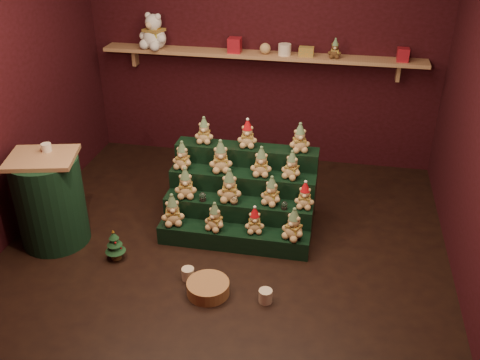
% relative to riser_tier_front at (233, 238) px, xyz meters
% --- Properties ---
extents(ground, '(4.00, 4.00, 0.00)m').
position_rel_riser_tier_front_xyz_m(ground, '(-0.06, -0.06, -0.09)').
color(ground, black).
rests_on(ground, ground).
extents(back_wall, '(4.00, 0.10, 2.80)m').
position_rel_riser_tier_front_xyz_m(back_wall, '(-0.06, 1.99, 1.31)').
color(back_wall, black).
rests_on(back_wall, ground).
extents(front_wall, '(4.00, 0.10, 2.80)m').
position_rel_riser_tier_front_xyz_m(front_wall, '(-0.06, -2.11, 1.31)').
color(front_wall, black).
rests_on(front_wall, ground).
extents(back_shelf, '(3.60, 0.26, 0.24)m').
position_rel_riser_tier_front_xyz_m(back_shelf, '(-0.06, 1.81, 1.20)').
color(back_shelf, '#A87C54').
rests_on(back_shelf, ground).
extents(riser_tier_front, '(1.40, 0.22, 0.18)m').
position_rel_riser_tier_front_xyz_m(riser_tier_front, '(0.00, 0.00, 0.00)').
color(riser_tier_front, black).
rests_on(riser_tier_front, ground).
extents(riser_tier_midfront, '(1.40, 0.22, 0.36)m').
position_rel_riser_tier_front_xyz_m(riser_tier_midfront, '(0.00, 0.22, 0.09)').
color(riser_tier_midfront, black).
rests_on(riser_tier_midfront, ground).
extents(riser_tier_midback, '(1.40, 0.22, 0.54)m').
position_rel_riser_tier_front_xyz_m(riser_tier_midback, '(0.00, 0.44, 0.18)').
color(riser_tier_midback, black).
rests_on(riser_tier_midback, ground).
extents(riser_tier_back, '(1.40, 0.22, 0.72)m').
position_rel_riser_tier_front_xyz_m(riser_tier_back, '(0.00, 0.66, 0.27)').
color(riser_tier_back, black).
rests_on(riser_tier_back, ground).
extents(teddy_0, '(0.27, 0.26, 0.30)m').
position_rel_riser_tier_front_xyz_m(teddy_0, '(-0.57, -0.00, 0.24)').
color(teddy_0, tan).
rests_on(teddy_0, riser_tier_front).
extents(teddy_1, '(0.24, 0.23, 0.27)m').
position_rel_riser_tier_front_xyz_m(teddy_1, '(-0.17, -0.01, 0.22)').
color(teddy_1, tan).
rests_on(teddy_1, riser_tier_front).
extents(teddy_2, '(0.21, 0.19, 0.25)m').
position_rel_riser_tier_front_xyz_m(teddy_2, '(0.19, 0.02, 0.21)').
color(teddy_2, tan).
rests_on(teddy_2, riser_tier_front).
extents(teddy_3, '(0.28, 0.27, 0.30)m').
position_rel_riser_tier_front_xyz_m(teddy_3, '(0.55, -0.02, 0.24)').
color(teddy_3, tan).
rests_on(teddy_3, riser_tier_front).
extents(teddy_4, '(0.24, 0.22, 0.29)m').
position_rel_riser_tier_front_xyz_m(teddy_4, '(-0.50, 0.21, 0.42)').
color(teddy_4, tan).
rests_on(teddy_4, riser_tier_midfront).
extents(teddy_5, '(0.25, 0.23, 0.31)m').
position_rel_riser_tier_front_xyz_m(teddy_5, '(-0.08, 0.22, 0.43)').
color(teddy_5, tan).
rests_on(teddy_5, riser_tier_midfront).
extents(teddy_6, '(0.25, 0.24, 0.28)m').
position_rel_riser_tier_front_xyz_m(teddy_6, '(0.31, 0.23, 0.41)').
color(teddy_6, tan).
rests_on(teddy_6, riser_tier_midfront).
extents(teddy_7, '(0.18, 0.17, 0.25)m').
position_rel_riser_tier_front_xyz_m(teddy_7, '(0.62, 0.23, 0.40)').
color(teddy_7, tan).
rests_on(teddy_7, riser_tier_midfront).
extents(teddy_8, '(0.22, 0.21, 0.27)m').
position_rel_riser_tier_front_xyz_m(teddy_8, '(-0.59, 0.43, 0.59)').
color(teddy_8, tan).
rests_on(teddy_8, riser_tier_midback).
extents(teddy_9, '(0.26, 0.25, 0.31)m').
position_rel_riser_tier_front_xyz_m(teddy_9, '(-0.21, 0.45, 0.60)').
color(teddy_9, tan).
rests_on(teddy_9, riser_tier_midback).
extents(teddy_10, '(0.21, 0.19, 0.28)m').
position_rel_riser_tier_front_xyz_m(teddy_10, '(0.18, 0.44, 0.59)').
color(teddy_10, tan).
rests_on(teddy_10, riser_tier_midback).
extents(teddy_11, '(0.24, 0.23, 0.27)m').
position_rel_riser_tier_front_xyz_m(teddy_11, '(0.47, 0.44, 0.58)').
color(teddy_11, tan).
rests_on(teddy_11, riser_tier_midback).
extents(teddy_12, '(0.19, 0.18, 0.26)m').
position_rel_riser_tier_front_xyz_m(teddy_12, '(-0.43, 0.67, 0.76)').
color(teddy_12, tan).
rests_on(teddy_12, riser_tier_back).
extents(teddy_13, '(0.20, 0.19, 0.27)m').
position_rel_riser_tier_front_xyz_m(teddy_13, '(0.01, 0.66, 0.76)').
color(teddy_13, tan).
rests_on(teddy_13, riser_tier_back).
extents(teddy_14, '(0.24, 0.23, 0.27)m').
position_rel_riser_tier_front_xyz_m(teddy_14, '(0.51, 0.66, 0.77)').
color(teddy_14, tan).
rests_on(teddy_14, riser_tier_back).
extents(snow_globe_a, '(0.06, 0.06, 0.09)m').
position_rel_riser_tier_front_xyz_m(snow_globe_a, '(-0.32, 0.16, 0.31)').
color(snow_globe_a, black).
rests_on(snow_globe_a, riser_tier_midfront).
extents(snow_globe_b, '(0.06, 0.06, 0.08)m').
position_rel_riser_tier_front_xyz_m(snow_globe_b, '(-0.02, 0.16, 0.31)').
color(snow_globe_b, black).
rests_on(snow_globe_b, riser_tier_midfront).
extents(snow_globe_c, '(0.06, 0.06, 0.08)m').
position_rel_riser_tier_front_xyz_m(snow_globe_c, '(0.44, 0.16, 0.31)').
color(snow_globe_c, black).
rests_on(snow_globe_c, riser_tier_midfront).
extents(side_table, '(0.67, 0.61, 0.88)m').
position_rel_riser_tier_front_xyz_m(side_table, '(-1.65, -0.22, 0.35)').
color(side_table, '#A87C54').
rests_on(side_table, ground).
extents(table_ornament, '(0.09, 0.09, 0.07)m').
position_rel_riser_tier_front_xyz_m(table_ornament, '(-1.65, -0.12, 0.83)').
color(table_ornament, beige).
rests_on(table_ornament, side_table).
extents(mini_christmas_tree, '(0.18, 0.18, 0.31)m').
position_rel_riser_tier_front_xyz_m(mini_christmas_tree, '(-0.99, -0.39, 0.06)').
color(mini_christmas_tree, '#4D381B').
rests_on(mini_christmas_tree, ground).
extents(mug_left, '(0.11, 0.11, 0.11)m').
position_rel_riser_tier_front_xyz_m(mug_left, '(-0.28, -0.54, -0.04)').
color(mug_left, beige).
rests_on(mug_left, ground).
extents(mug_right, '(0.11, 0.11, 0.11)m').
position_rel_riser_tier_front_xyz_m(mug_right, '(0.41, -0.69, -0.03)').
color(mug_right, beige).
rests_on(mug_right, ground).
extents(wicker_basket, '(0.45, 0.45, 0.11)m').
position_rel_riser_tier_front_xyz_m(wicker_basket, '(-0.07, -0.68, -0.04)').
color(wicker_basket, '#AB7845').
rests_on(wicker_basket, ground).
extents(white_bear, '(0.44, 0.42, 0.49)m').
position_rel_riser_tier_front_xyz_m(white_bear, '(-1.27, 1.78, 1.48)').
color(white_bear, white).
rests_on(white_bear, back_shelf).
extents(brown_bear, '(0.15, 0.13, 0.20)m').
position_rel_riser_tier_front_xyz_m(brown_bear, '(0.74, 1.78, 1.33)').
color(brown_bear, '#53381B').
rests_on(brown_bear, back_shelf).
extents(gift_tin_red_a, '(0.14, 0.14, 0.16)m').
position_rel_riser_tier_front_xyz_m(gift_tin_red_a, '(-0.35, 1.79, 1.31)').
color(gift_tin_red_a, '#B21B29').
rests_on(gift_tin_red_a, back_shelf).
extents(gift_tin_cream, '(0.14, 0.14, 0.12)m').
position_rel_riser_tier_front_xyz_m(gift_tin_cream, '(0.21, 1.79, 1.29)').
color(gift_tin_cream, beige).
rests_on(gift_tin_cream, back_shelf).
extents(gift_tin_red_b, '(0.12, 0.12, 0.14)m').
position_rel_riser_tier_front_xyz_m(gift_tin_red_b, '(1.45, 1.79, 1.30)').
color(gift_tin_red_b, '#B21B29').
rests_on(gift_tin_red_b, back_shelf).
extents(shelf_plush_ball, '(0.12, 0.12, 0.12)m').
position_rel_riser_tier_front_xyz_m(shelf_plush_ball, '(-0.01, 1.79, 1.29)').
color(shelf_plush_ball, tan).
rests_on(shelf_plush_ball, back_shelf).
extents(scarf_gift_box, '(0.16, 0.10, 0.10)m').
position_rel_riser_tier_front_xyz_m(scarf_gift_box, '(0.44, 1.79, 1.28)').
color(scarf_gift_box, '#C96C1C').
rests_on(scarf_gift_box, back_shelf).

